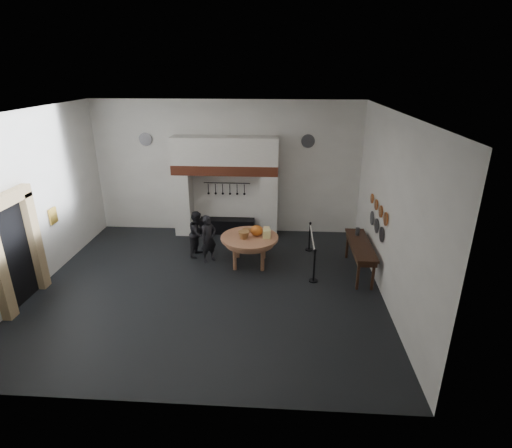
# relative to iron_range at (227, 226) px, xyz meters

# --- Properties ---
(floor) EXTENTS (9.00, 8.00, 0.02)m
(floor) POSITION_rel_iron_range_xyz_m (0.00, -3.72, -0.25)
(floor) COLOR black
(floor) RESTS_ON ground
(ceiling) EXTENTS (9.00, 8.00, 0.02)m
(ceiling) POSITION_rel_iron_range_xyz_m (0.00, -3.72, 4.25)
(ceiling) COLOR silver
(ceiling) RESTS_ON wall_back
(wall_back) EXTENTS (9.00, 0.02, 4.50)m
(wall_back) POSITION_rel_iron_range_xyz_m (0.00, 0.28, 2.00)
(wall_back) COLOR white
(wall_back) RESTS_ON floor
(wall_front) EXTENTS (9.00, 0.02, 4.50)m
(wall_front) POSITION_rel_iron_range_xyz_m (0.00, -7.72, 2.00)
(wall_front) COLOR white
(wall_front) RESTS_ON floor
(wall_left) EXTENTS (0.02, 8.00, 4.50)m
(wall_left) POSITION_rel_iron_range_xyz_m (-4.50, -3.72, 2.00)
(wall_left) COLOR white
(wall_left) RESTS_ON floor
(wall_right) EXTENTS (0.02, 8.00, 4.50)m
(wall_right) POSITION_rel_iron_range_xyz_m (4.50, -3.72, 2.00)
(wall_right) COLOR white
(wall_right) RESTS_ON floor
(chimney_pier_left) EXTENTS (0.55, 0.70, 2.15)m
(chimney_pier_left) POSITION_rel_iron_range_xyz_m (-1.48, -0.07, 0.82)
(chimney_pier_left) COLOR silver
(chimney_pier_left) RESTS_ON floor
(chimney_pier_right) EXTENTS (0.55, 0.70, 2.15)m
(chimney_pier_right) POSITION_rel_iron_range_xyz_m (1.48, -0.07, 0.82)
(chimney_pier_right) COLOR silver
(chimney_pier_right) RESTS_ON floor
(hearth_brick_band) EXTENTS (3.50, 0.72, 0.32)m
(hearth_brick_band) POSITION_rel_iron_range_xyz_m (0.00, -0.07, 2.06)
(hearth_brick_band) COLOR #9E442B
(hearth_brick_band) RESTS_ON chimney_pier_left
(chimney_hood) EXTENTS (3.50, 0.70, 0.90)m
(chimney_hood) POSITION_rel_iron_range_xyz_m (0.00, -0.07, 2.67)
(chimney_hood) COLOR silver
(chimney_hood) RESTS_ON hearth_brick_band
(iron_range) EXTENTS (1.90, 0.45, 0.50)m
(iron_range) POSITION_rel_iron_range_xyz_m (0.00, 0.00, 0.00)
(iron_range) COLOR black
(iron_range) RESTS_ON floor
(utensil_rail) EXTENTS (1.60, 0.02, 0.02)m
(utensil_rail) POSITION_rel_iron_range_xyz_m (0.00, 0.20, 1.50)
(utensil_rail) COLOR black
(utensil_rail) RESTS_ON wall_back
(door_recess) EXTENTS (0.04, 1.10, 2.50)m
(door_recess) POSITION_rel_iron_range_xyz_m (-4.47, -4.72, 1.00)
(door_recess) COLOR black
(door_recess) RESTS_ON floor
(door_jamb_far) EXTENTS (0.22, 0.30, 2.60)m
(door_jamb_far) POSITION_rel_iron_range_xyz_m (-4.38, -4.02, 1.05)
(door_jamb_far) COLOR tan
(door_jamb_far) RESTS_ON floor
(door_lintel) EXTENTS (0.22, 1.70, 0.30)m
(door_lintel) POSITION_rel_iron_range_xyz_m (-4.38, -4.72, 2.40)
(door_lintel) COLOR tan
(door_lintel) RESTS_ON door_jamb_near
(wall_plaque) EXTENTS (0.05, 0.34, 0.44)m
(wall_plaque) POSITION_rel_iron_range_xyz_m (-4.45, -2.92, 1.35)
(wall_plaque) COLOR gold
(wall_plaque) RESTS_ON wall_left
(work_table) EXTENTS (1.84, 1.84, 0.07)m
(work_table) POSITION_rel_iron_range_xyz_m (0.98, -2.34, 0.59)
(work_table) COLOR tan
(work_table) RESTS_ON floor
(pumpkin) EXTENTS (0.36, 0.36, 0.31)m
(pumpkin) POSITION_rel_iron_range_xyz_m (1.18, -2.24, 0.78)
(pumpkin) COLOR orange
(pumpkin) RESTS_ON work_table
(cheese_block_big) EXTENTS (0.22, 0.22, 0.24)m
(cheese_block_big) POSITION_rel_iron_range_xyz_m (1.48, -2.39, 0.74)
(cheese_block_big) COLOR #F4E792
(cheese_block_big) RESTS_ON work_table
(cheese_block_small) EXTENTS (0.18, 0.18, 0.20)m
(cheese_block_small) POSITION_rel_iron_range_xyz_m (1.46, -2.09, 0.72)
(cheese_block_small) COLOR #F7DA94
(cheese_block_small) RESTS_ON work_table
(wicker_basket) EXTENTS (0.35, 0.35, 0.22)m
(wicker_basket) POSITION_rel_iron_range_xyz_m (0.83, -2.49, 0.73)
(wicker_basket) COLOR #A26F3B
(wicker_basket) RESTS_ON work_table
(bread_loaf) EXTENTS (0.31, 0.18, 0.13)m
(bread_loaf) POSITION_rel_iron_range_xyz_m (0.88, -1.99, 0.69)
(bread_loaf) COLOR #A65F3B
(bread_loaf) RESTS_ON work_table
(visitor_near) EXTENTS (0.62, 0.62, 1.46)m
(visitor_near) POSITION_rel_iron_range_xyz_m (-0.24, -2.24, 0.48)
(visitor_near) COLOR black
(visitor_near) RESTS_ON floor
(visitor_far) EXTENTS (0.70, 0.81, 1.43)m
(visitor_far) POSITION_rel_iron_range_xyz_m (-0.64, -1.84, 0.46)
(visitor_far) COLOR black
(visitor_far) RESTS_ON floor
(side_table) EXTENTS (0.55, 2.20, 0.06)m
(side_table) POSITION_rel_iron_range_xyz_m (4.10, -2.69, 0.62)
(side_table) COLOR #372114
(side_table) RESTS_ON floor
(pewter_jug) EXTENTS (0.12, 0.12, 0.22)m
(pewter_jug) POSITION_rel_iron_range_xyz_m (4.10, -2.09, 0.76)
(pewter_jug) COLOR #4A4A4F
(pewter_jug) RESTS_ON side_table
(copper_pan_a) EXTENTS (0.03, 0.34, 0.34)m
(copper_pan_a) POSITION_rel_iron_range_xyz_m (4.46, -3.52, 1.70)
(copper_pan_a) COLOR #C6662D
(copper_pan_a) RESTS_ON wall_right
(copper_pan_b) EXTENTS (0.03, 0.32, 0.32)m
(copper_pan_b) POSITION_rel_iron_range_xyz_m (4.46, -2.97, 1.70)
(copper_pan_b) COLOR #C6662D
(copper_pan_b) RESTS_ON wall_right
(copper_pan_c) EXTENTS (0.03, 0.30, 0.30)m
(copper_pan_c) POSITION_rel_iron_range_xyz_m (4.46, -2.42, 1.70)
(copper_pan_c) COLOR #C6662D
(copper_pan_c) RESTS_ON wall_right
(copper_pan_d) EXTENTS (0.03, 0.28, 0.28)m
(copper_pan_d) POSITION_rel_iron_range_xyz_m (4.46, -1.87, 1.70)
(copper_pan_d) COLOR #C6662D
(copper_pan_d) RESTS_ON wall_right
(pewter_plate_left) EXTENTS (0.03, 0.40, 0.40)m
(pewter_plate_left) POSITION_rel_iron_range_xyz_m (4.46, -3.32, 1.20)
(pewter_plate_left) COLOR #4C4C51
(pewter_plate_left) RESTS_ON wall_right
(pewter_plate_mid) EXTENTS (0.03, 0.40, 0.40)m
(pewter_plate_mid) POSITION_rel_iron_range_xyz_m (4.46, -2.72, 1.20)
(pewter_plate_mid) COLOR #4C4C51
(pewter_plate_mid) RESTS_ON wall_right
(pewter_plate_right) EXTENTS (0.03, 0.40, 0.40)m
(pewter_plate_right) POSITION_rel_iron_range_xyz_m (4.46, -2.12, 1.20)
(pewter_plate_right) COLOR #4C4C51
(pewter_plate_right) RESTS_ON wall_right
(pewter_plate_back_left) EXTENTS (0.44, 0.03, 0.44)m
(pewter_plate_back_left) POSITION_rel_iron_range_xyz_m (-2.70, 0.24, 2.95)
(pewter_plate_back_left) COLOR #4C4C51
(pewter_plate_back_left) RESTS_ON wall_back
(pewter_plate_back_right) EXTENTS (0.44, 0.03, 0.44)m
(pewter_plate_back_right) POSITION_rel_iron_range_xyz_m (2.70, 0.24, 2.95)
(pewter_plate_back_right) COLOR #4C4C51
(pewter_plate_back_right) RESTS_ON wall_back
(barrier_post_near) EXTENTS (0.05, 0.05, 0.90)m
(barrier_post_near) POSITION_rel_iron_range_xyz_m (2.80, -3.28, 0.20)
(barrier_post_near) COLOR black
(barrier_post_near) RESTS_ON floor
(barrier_post_far) EXTENTS (0.05, 0.05, 0.90)m
(barrier_post_far) POSITION_rel_iron_range_xyz_m (2.80, -1.28, 0.20)
(barrier_post_far) COLOR black
(barrier_post_far) RESTS_ON floor
(barrier_rope) EXTENTS (0.04, 2.00, 0.04)m
(barrier_rope) POSITION_rel_iron_range_xyz_m (2.80, -2.28, 0.60)
(barrier_rope) COLOR silver
(barrier_rope) RESTS_ON barrier_post_near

